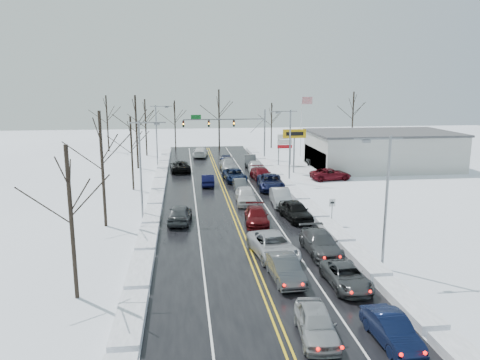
{
  "coord_description": "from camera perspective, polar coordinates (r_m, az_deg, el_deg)",
  "views": [
    {
      "loc": [
        -4.64,
        -46.26,
        12.36
      ],
      "look_at": [
        1.06,
        0.13,
        2.5
      ],
      "focal_mm": 35.0,
      "sensor_mm": 36.0,
      "label": 1
    }
  ],
  "objects": [
    {
      "name": "oncoming_car_2",
      "position": [
        78.7,
        -4.82,
        2.83
      ],
      "size": [
        2.96,
        5.82,
        1.62
      ],
      "primitive_type": "imported",
      "rotation": [
        0.0,
        0.0,
        3.01
      ],
      "color": "white",
      "rests_on": "ground"
    },
    {
      "name": "queued_car_12",
      "position": [
        43.18,
        6.74,
        -4.81
      ],
      "size": [
        2.6,
        5.23,
        1.71
      ],
      "primitive_type": "imported",
      "rotation": [
        0.0,
        0.0,
        0.12
      ],
      "color": "black",
      "rests_on": "ground"
    },
    {
      "name": "tree_far_d",
      "position": [
        88.58,
        3.87,
        7.73
      ],
      "size": [
        3.4,
        3.4,
        8.5
      ],
      "color": "#2D231C",
      "rests_on": "ground"
    },
    {
      "name": "used_vehicles_sign",
      "position": [
        70.5,
        5.47,
        4.49
      ],
      "size": [
        2.2,
        0.22,
        4.65
      ],
      "color": "slate",
      "rests_on": "ground"
    },
    {
      "name": "parked_car_0",
      "position": [
        61.18,
        10.97,
        0.03
      ],
      "size": [
        5.52,
        3.02,
        1.47
      ],
      "primitive_type": "imported",
      "rotation": [
        0.0,
        0.0,
        1.69
      ],
      "color": "#520B13",
      "rests_on": "ground"
    },
    {
      "name": "tires_plus_sign",
      "position": [
        64.49,
        6.65,
        5.27
      ],
      "size": [
        3.2,
        0.34,
        6.0
      ],
      "color": "slate",
      "rests_on": "ground"
    },
    {
      "name": "queued_car_4",
      "position": [
        48.39,
        0.72,
        -2.89
      ],
      "size": [
        2.3,
        5.15,
        1.72
      ],
      "primitive_type": "imported",
      "rotation": [
        0.0,
        0.0,
        -0.05
      ],
      "color": "silver",
      "rests_on": "ground"
    },
    {
      "name": "snow_bank_left",
      "position": [
        49.91,
        -10.2,
        -2.62
      ],
      "size": [
        1.5,
        72.0,
        0.55
      ],
      "primitive_type": "cube",
      "color": "white",
      "rests_on": "ground"
    },
    {
      "name": "parked_car_1",
      "position": [
        66.47,
        12.25,
        0.92
      ],
      "size": [
        2.69,
        5.98,
        1.7
      ],
      "primitive_type": "imported",
      "rotation": [
        0.0,
        0.0,
        0.05
      ],
      "color": "#424547",
      "rests_on": "ground"
    },
    {
      "name": "queued_car_16",
      "position": [
        64.41,
        1.9,
        0.84
      ],
      "size": [
        2.44,
        5.14,
        1.7
      ],
      "primitive_type": "imported",
      "rotation": [
        0.0,
        0.0,
        -0.09
      ],
      "color": "silver",
      "rests_on": "ground"
    },
    {
      "name": "parked_car_2",
      "position": [
        72.24,
        8.79,
        1.92
      ],
      "size": [
        2.32,
        5.09,
        1.69
      ],
      "primitive_type": "imported",
      "rotation": [
        0.0,
        0.0,
        3.08
      ],
      "color": "black",
      "rests_on": "ground"
    },
    {
      "name": "streetlight_ne",
      "position": [
        58.16,
        5.92,
        4.88
      ],
      "size": [
        3.2,
        0.25,
        9.0
      ],
      "color": "slate",
      "rests_on": "ground"
    },
    {
      "name": "oncoming_car_3",
      "position": [
        42.36,
        -7.32,
        -5.16
      ],
      "size": [
        2.45,
        4.99,
        1.64
      ],
      "primitive_type": "imported",
      "rotation": [
        0.0,
        0.0,
        3.03
      ],
      "color": "#424547",
      "rests_on": "ground"
    },
    {
      "name": "queued_car_6",
      "position": [
        59.22,
        -0.64,
        -0.14
      ],
      "size": [
        2.9,
        5.67,
        1.53
      ],
      "primitive_type": "imported",
      "rotation": [
        0.0,
        0.0,
        0.07
      ],
      "color": "black",
      "rests_on": "ground"
    },
    {
      "name": "streetlight_nw",
      "position": [
        70.71,
        -9.99,
        6.01
      ],
      "size": [
        3.2,
        0.25,
        9.0
      ],
      "color": "slate",
      "rests_on": "ground"
    },
    {
      "name": "queued_car_3",
      "position": [
        41.64,
        2.02,
        -5.36
      ],
      "size": [
        2.42,
        5.08,
        1.43
      ],
      "primitive_type": "imported",
      "rotation": [
        0.0,
        0.0,
        -0.09
      ],
      "color": "#48090C",
      "rests_on": "ground"
    },
    {
      "name": "queued_car_1",
      "position": [
        30.52,
        5.45,
        -12.04
      ],
      "size": [
        1.91,
        4.77,
        1.54
      ],
      "primitive_type": "imported",
      "rotation": [
        0.0,
        0.0,
        0.06
      ],
      "color": "#414446",
      "rests_on": "ground"
    },
    {
      "name": "streetlight_se",
      "position": [
        31.87,
        17.15,
        -1.41
      ],
      "size": [
        3.2,
        0.25,
        9.0
      ],
      "color": "slate",
      "rests_on": "ground"
    },
    {
      "name": "tree_left_a",
      "position": [
        27.7,
        -20.1,
        -1.5
      ],
      "size": [
        3.6,
        3.6,
        9.0
      ],
      "color": "#2D231C",
      "rests_on": "ground"
    },
    {
      "name": "tree_far_c",
      "position": [
        85.65,
        -2.58,
        8.77
      ],
      "size": [
        4.4,
        4.4,
        11.0
      ],
      "color": "#2D231C",
      "rests_on": "ground"
    },
    {
      "name": "dealership_building",
      "position": [
        71.01,
        16.87,
        3.54
      ],
      "size": [
        20.4,
        12.4,
        5.3
      ],
      "color": "beige",
      "rests_on": "ground"
    },
    {
      "name": "speed_limit_sign",
      "position": [
        41.76,
        11.17,
        -3.21
      ],
      "size": [
        0.55,
        0.09,
        2.35
      ],
      "color": "slate",
      "rests_on": "ground"
    },
    {
      "name": "tree_left_e",
      "position": [
        80.7,
        -11.47,
        7.61
      ],
      "size": [
        3.8,
        3.8,
        9.5
      ],
      "color": "#2D231C",
      "rests_on": "ground"
    },
    {
      "name": "tree_far_b",
      "position": [
        87.48,
        -7.96,
        7.82
      ],
      "size": [
        3.6,
        3.6,
        9.0
      ],
      "color": "#2D231C",
      "rests_on": "ground"
    },
    {
      "name": "ground",
      "position": [
        48.11,
        -1.24,
        -2.98
      ],
      "size": [
        160.0,
        160.0,
        0.0
      ],
      "primitive_type": "plane",
      "color": "white",
      "rests_on": "ground"
    },
    {
      "name": "queued_car_13",
      "position": [
        48.01,
        4.97,
        -3.05
      ],
      "size": [
        2.03,
        5.16,
        1.67
      ],
      "primitive_type": "imported",
      "rotation": [
        0.0,
        0.0,
        -0.05
      ],
      "color": "#999BA1",
      "rests_on": "ground"
    },
    {
      "name": "queued_car_9",
      "position": [
        24.99,
        17.89,
        -18.36
      ],
      "size": [
        1.67,
        4.3,
        1.4
      ],
      "primitive_type": "imported",
      "rotation": [
        0.0,
        0.0,
        0.05
      ],
      "color": "black",
      "rests_on": "ground"
    },
    {
      "name": "queued_car_14",
      "position": [
        54.87,
        3.74,
        -1.13
      ],
      "size": [
        3.35,
        6.4,
        1.72
      ],
      "primitive_type": "imported",
      "rotation": [
        0.0,
        0.0,
        -0.08
      ],
      "color": "black",
      "rests_on": "ground"
    },
    {
      "name": "queued_car_8",
      "position": [
        70.46,
        -1.67,
        1.8
      ],
      "size": [
        2.16,
        4.87,
        1.63
      ],
      "primitive_type": "imported",
      "rotation": [
        0.0,
        0.0,
        -0.05
      ],
      "color": "black",
      "rests_on": "ground"
    },
    {
      "name": "snow_bank_right",
      "position": [
        51.3,
        7.02,
        -2.12
      ],
      "size": [
        1.5,
        72.0,
        0.55
      ],
      "primitive_type": "cube",
      "color": "white",
      "rests_on": "ground"
    },
    {
      "name": "queued_car_17",
      "position": [
        70.26,
        1.25,
        1.78
      ],
      "size": [
        2.23,
        4.97,
        1.58
      ],
      "primitive_type": "imported",
      "rotation": [
        0.0,
        0.0,
        -0.12
      ],
      "color": "#3E4043",
      "rests_on": "ground"
    },
    {
      "name": "oncoming_car_1",
      "position": [
        66.05,
        -7.29,
        1.03
      ],
      "size": [
        3.02,
        5.81,
        1.56
      ],
      "primitive_type": "imported",
      "rotation": [
        0.0,
        0.0,
        3.22
      ],
      "color": "black",
      "rests_on": "ground"
    },
    {
      "name": "queued_car_5",
      "position": [
        54.13,
        0.01,
        -1.29
      ],
      "size": [
        1.43,
        4.04,
        1.33
      ],
      "primitive_type": "imported",
      "rotation": [
        0.0,
        0.0,
        -0.01
      ],
      "color": "#474A4D",
      "rests_on": "ground"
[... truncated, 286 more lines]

